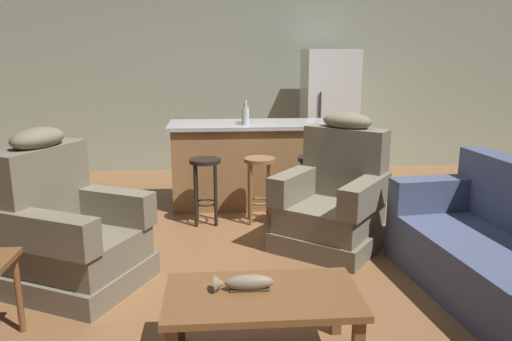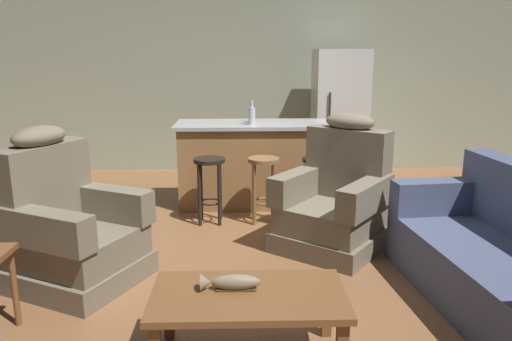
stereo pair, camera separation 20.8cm
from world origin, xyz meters
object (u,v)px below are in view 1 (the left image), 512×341
(coffee_table, at_px, (263,302))
(kitchen_island, at_px, (249,164))
(bar_stool_right, at_px, (313,177))
(fish_figurine, at_px, (243,283))
(recliner_near_island, at_px, (334,200))
(refrigerator, at_px, (329,114))
(bottle_tall_green, at_px, (245,115))
(bar_stool_left, at_px, (205,179))
(bottle_short_amber, at_px, (246,115))
(recliner_near_lamp, at_px, (70,232))
(bar_stool_middle, at_px, (260,178))
(couch, at_px, (510,257))

(coffee_table, height_order, kitchen_island, kitchen_island)
(bar_stool_right, bearing_deg, fish_figurine, -109.99)
(recliner_near_island, relative_size, refrigerator, 0.68)
(coffee_table, height_order, bottle_tall_green, bottle_tall_green)
(coffee_table, bearing_deg, kitchen_island, 87.63)
(fish_figurine, relative_size, kitchen_island, 0.19)
(bar_stool_left, bearing_deg, recliner_near_island, -29.93)
(bottle_short_amber, bearing_deg, recliner_near_lamp, -128.51)
(refrigerator, distance_m, bottle_tall_green, 1.71)
(coffee_table, distance_m, bar_stool_middle, 2.39)
(recliner_near_island, xyz_separation_m, refrigerator, (0.49, 2.51, 0.46))
(recliner_near_lamp, xyz_separation_m, refrigerator, (2.65, 3.15, 0.46))
(kitchen_island, height_order, bar_stool_middle, kitchen_island)
(bottle_short_amber, bearing_deg, fish_figurine, -93.75)
(kitchen_island, xyz_separation_m, bar_stool_middle, (0.07, -0.63, -0.01))
(kitchen_island, relative_size, bottle_tall_green, 8.40)
(bar_stool_left, xyz_separation_m, bar_stool_middle, (0.55, 0.00, 0.00))
(recliner_near_island, bearing_deg, kitchen_island, -114.72)
(bar_stool_left, bearing_deg, bottle_short_amber, 47.46)
(recliner_near_island, relative_size, bar_stool_middle, 1.76)
(coffee_table, distance_m, refrigerator, 4.44)
(fish_figurine, height_order, kitchen_island, kitchen_island)
(recliner_near_lamp, distance_m, kitchen_island, 2.44)
(fish_figurine, distance_m, bar_stool_right, 2.48)
(bar_stool_right, relative_size, refrigerator, 0.39)
(couch, distance_m, refrigerator, 3.74)
(bar_stool_middle, bearing_deg, kitchen_island, 95.94)
(recliner_near_lamp, bearing_deg, bar_stool_right, 58.40)
(recliner_near_lamp, bearing_deg, recliner_near_island, 42.77)
(refrigerator, xyz_separation_m, bottle_short_amber, (-1.22, -1.35, 0.17))
(couch, bearing_deg, bar_stool_left, -46.68)
(recliner_near_island, height_order, bottle_tall_green, recliner_near_island)
(recliner_near_lamp, xyz_separation_m, bottle_tall_green, (1.43, 1.96, 0.61))
(fish_figurine, xyz_separation_m, refrigerator, (1.41, 4.16, 0.42))
(couch, xyz_separation_m, bar_stool_left, (-2.15, 1.84, 0.13))
(fish_figurine, relative_size, couch, 0.17)
(recliner_near_lamp, height_order, kitchen_island, recliner_near_lamp)
(kitchen_island, relative_size, refrigerator, 1.02)
(bar_stool_right, bearing_deg, bar_stool_left, 180.00)
(bar_stool_middle, bearing_deg, bottle_tall_green, 99.54)
(bar_stool_left, xyz_separation_m, refrigerator, (1.67, 1.83, 0.41))
(recliner_near_lamp, height_order, recliner_near_island, same)
(recliner_near_island, height_order, refrigerator, refrigerator)
(couch, relative_size, bottle_short_amber, 7.33)
(recliner_near_lamp, height_order, bottle_short_amber, bottle_short_amber)
(couch, relative_size, recliner_near_island, 1.65)
(recliner_near_island, height_order, bottle_short_amber, bottle_short_amber)
(couch, height_order, recliner_near_island, recliner_near_island)
(fish_figurine, xyz_separation_m, bottle_tall_green, (0.19, 2.98, 0.57))
(recliner_near_lamp, bearing_deg, bottle_short_amber, 77.76)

